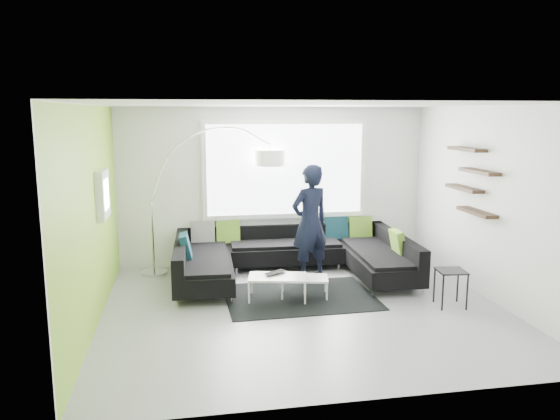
% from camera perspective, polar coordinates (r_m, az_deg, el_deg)
% --- Properties ---
extents(ground, '(5.50, 5.50, 0.00)m').
position_cam_1_polar(ground, '(7.73, 2.54, -10.28)').
color(ground, gray).
rests_on(ground, ground).
extents(room_shell, '(5.54, 5.04, 2.82)m').
position_cam_1_polar(room_shell, '(7.51, 2.58, 3.35)').
color(room_shell, silver).
rests_on(room_shell, ground).
extents(sectional_sofa, '(3.84, 2.46, 0.81)m').
position_cam_1_polar(sectional_sofa, '(8.95, 1.25, -5.01)').
color(sectional_sofa, black).
rests_on(sectional_sofa, ground).
extents(rug, '(2.22, 1.63, 0.01)m').
position_cam_1_polar(rug, '(8.19, 2.08, -9.04)').
color(rug, black).
rests_on(rug, ground).
extents(coffee_table, '(1.19, 0.84, 0.35)m').
position_cam_1_polar(coffee_table, '(8.10, 1.16, -7.99)').
color(coffee_table, silver).
rests_on(coffee_table, ground).
extents(arc_lamp, '(2.28, 0.58, 2.47)m').
position_cam_1_polar(arc_lamp, '(9.26, -13.31, 0.80)').
color(arc_lamp, white).
rests_on(arc_lamp, ground).
extents(side_table, '(0.42, 0.42, 0.52)m').
position_cam_1_polar(side_table, '(8.11, 17.38, -7.81)').
color(side_table, black).
rests_on(side_table, ground).
extents(person, '(1.01, 0.94, 1.88)m').
position_cam_1_polar(person, '(8.84, 3.14, -1.31)').
color(person, black).
rests_on(person, ground).
extents(laptop, '(0.58, 0.57, 0.03)m').
position_cam_1_polar(laptop, '(8.04, -0.25, -6.68)').
color(laptop, black).
rests_on(laptop, coffee_table).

